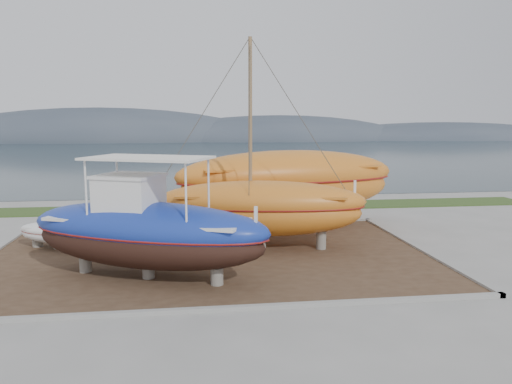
{
  "coord_description": "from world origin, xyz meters",
  "views": [
    {
      "loc": [
        -0.78,
        -16.3,
        5.66
      ],
      "look_at": [
        1.95,
        4.0,
        2.69
      ],
      "focal_mm": 35.0,
      "sensor_mm": 36.0,
      "label": 1
    }
  ],
  "objects": [
    {
      "name": "ground",
      "position": [
        0.0,
        0.0,
        0.0
      ],
      "size": [
        140.0,
        140.0,
        0.0
      ],
      "primitive_type": "plane",
      "color": "gray",
      "rests_on": "ground"
    },
    {
      "name": "dirt_patch",
      "position": [
        0.0,
        4.0,
        0.03
      ],
      "size": [
        18.0,
        12.0,
        0.06
      ],
      "primitive_type": "cube",
      "color": "#422D1E",
      "rests_on": "ground"
    },
    {
      "name": "curb_frame",
      "position": [
        0.0,
        4.0,
        0.07
      ],
      "size": [
        18.6,
        12.6,
        0.15
      ],
      "primitive_type": null,
      "color": "gray",
      "rests_on": "ground"
    },
    {
      "name": "grass_strip",
      "position": [
        0.0,
        15.5,
        0.04
      ],
      "size": [
        44.0,
        3.0,
        0.08
      ],
      "primitive_type": "cube",
      "color": "#284219",
      "rests_on": "ground"
    },
    {
      "name": "sea",
      "position": [
        0.0,
        70.0,
        0.0
      ],
      "size": [
        260.0,
        100.0,
        0.04
      ],
      "primitive_type": null,
      "color": "#17292F",
      "rests_on": "ground"
    },
    {
      "name": "mountain_ridge",
      "position": [
        0.0,
        125.0,
        0.0
      ],
      "size": [
        200.0,
        36.0,
        20.0
      ],
      "primitive_type": null,
      "color": "#333D49",
      "rests_on": "ground"
    },
    {
      "name": "blue_caique",
      "position": [
        -2.29,
        1.26,
        2.23
      ],
      "size": [
        9.4,
        6.24,
        4.34
      ],
      "primitive_type": null,
      "rotation": [
        0.0,
        0.0,
        -0.42
      ],
      "color": "#19339B",
      "rests_on": "dirt_patch"
    },
    {
      "name": "white_dinghy",
      "position": [
        -6.55,
        6.04,
        0.62
      ],
      "size": [
        3.97,
        2.71,
        1.12
      ],
      "primitive_type": null,
      "rotation": [
        0.0,
        0.0,
        -0.39
      ],
      "color": "white",
      "rests_on": "dirt_patch"
    },
    {
      "name": "orange_sailboat",
      "position": [
        2.29,
        4.86,
        4.57
      ],
      "size": [
        9.45,
        4.21,
        9.03
      ],
      "primitive_type": null,
      "rotation": [
        0.0,
        0.0,
        -0.17
      ],
      "color": "#C76D1E",
      "rests_on": "dirt_patch"
    },
    {
      "name": "orange_bare_hull",
      "position": [
        4.35,
        9.1,
        2.02
      ],
      "size": [
        12.44,
        5.76,
        3.93
      ],
      "primitive_type": null,
      "rotation": [
        0.0,
        0.0,
        0.19
      ],
      "color": "#C76D1E",
      "rests_on": "dirt_patch"
    }
  ]
}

